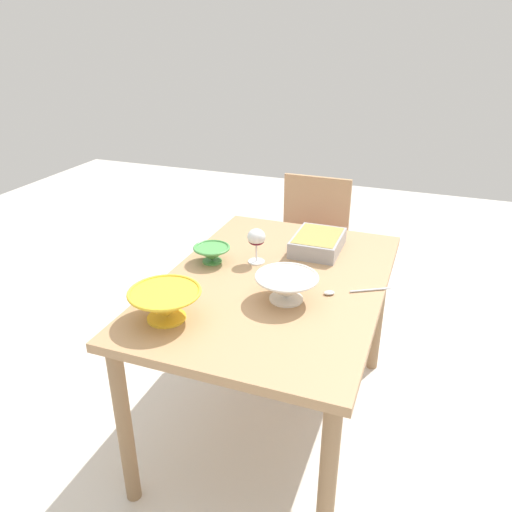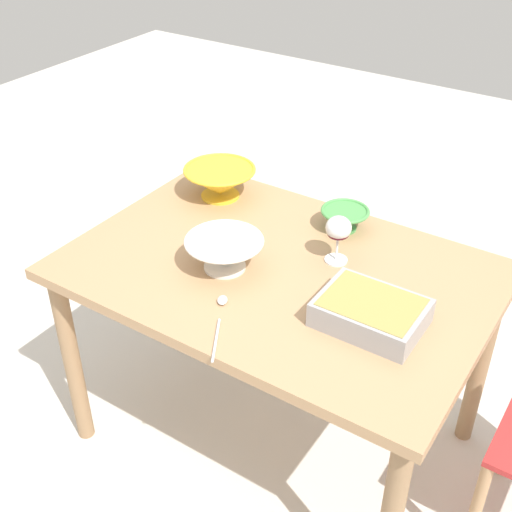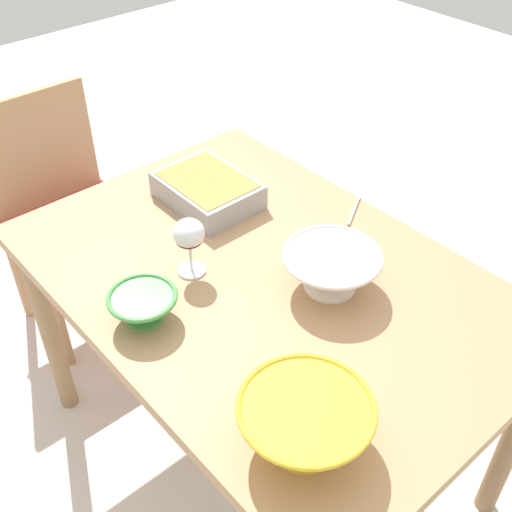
{
  "view_description": "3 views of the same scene",
  "coord_description": "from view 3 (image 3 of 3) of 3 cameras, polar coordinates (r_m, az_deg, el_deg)",
  "views": [
    {
      "loc": [
        1.77,
        0.58,
        1.75
      ],
      "look_at": [
        -0.01,
        -0.09,
        0.86
      ],
      "focal_mm": 34.98,
      "sensor_mm": 36.0,
      "label": 1
    },
    {
      "loc": [
        -0.89,
        1.48,
        1.98
      ],
      "look_at": [
        0.06,
        0.04,
        0.82
      ],
      "focal_mm": 46.92,
      "sensor_mm": 36.0,
      "label": 2
    },
    {
      "loc": [
        0.91,
        -0.82,
        1.84
      ],
      "look_at": [
        0.02,
        -0.04,
        0.87
      ],
      "focal_mm": 44.49,
      "sensor_mm": 36.0,
      "label": 3
    }
  ],
  "objects": [
    {
      "name": "mixing_bowl",
      "position": [
        1.57,
        6.76,
        -1.14
      ],
      "size": [
        0.25,
        0.25,
        0.11
      ],
      "color": "white",
      "rests_on": "dining_table"
    },
    {
      "name": "serving_spoon",
      "position": [
        1.79,
        8.17,
        2.45
      ],
      "size": [
        0.16,
        0.25,
        0.01
      ],
      "color": "silver",
      "rests_on": "dining_table"
    },
    {
      "name": "dining_table",
      "position": [
        1.69,
        0.72,
        -4.14
      ],
      "size": [
        1.32,
        0.9,
        0.77
      ],
      "color": "tan",
      "rests_on": "ground_plane"
    },
    {
      "name": "chair",
      "position": [
        2.45,
        -17.05,
        4.49
      ],
      "size": [
        0.38,
        0.44,
        0.91
      ],
      "color": "#B22D2D",
      "rests_on": "ground_plane"
    },
    {
      "name": "small_bowl",
      "position": [
        1.25,
        4.42,
        -14.72
      ],
      "size": [
        0.27,
        0.27,
        0.12
      ],
      "color": "yellow",
      "rests_on": "dining_table"
    },
    {
      "name": "wine_glass",
      "position": [
        1.58,
        -6.05,
        1.76
      ],
      "size": [
        0.08,
        0.08,
        0.16
      ],
      "color": "white",
      "rests_on": "dining_table"
    },
    {
      "name": "casserole_dish",
      "position": [
        1.87,
        -4.39,
        6.01
      ],
      "size": [
        0.29,
        0.22,
        0.08
      ],
      "color": "#99999E",
      "rests_on": "dining_table"
    },
    {
      "name": "ground_plane",
      "position": [
        2.21,
        0.57,
        -16.97
      ],
      "size": [
        8.0,
        8.0,
        0.0
      ],
      "primitive_type": "plane",
      "color": "beige"
    },
    {
      "name": "serving_bowl",
      "position": [
        1.51,
        -10.1,
        -4.41
      ],
      "size": [
        0.17,
        0.17,
        0.08
      ],
      "color": "#4C994C",
      "rests_on": "dining_table"
    }
  ]
}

